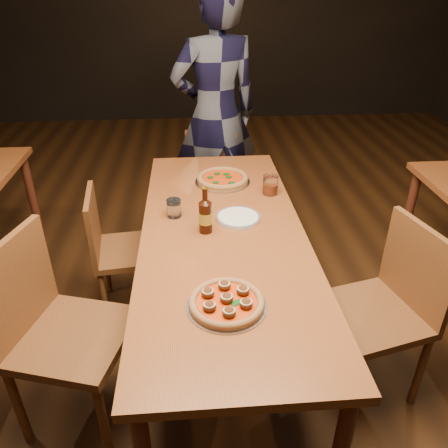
{
  "coord_description": "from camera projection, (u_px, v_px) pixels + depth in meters",
  "views": [
    {
      "loc": [
        -0.14,
        -1.83,
        1.85
      ],
      "look_at": [
        0.0,
        -0.05,
        0.82
      ],
      "focal_mm": 35.0,
      "sensor_mm": 36.0,
      "label": 1
    }
  ],
  "objects": [
    {
      "name": "ground",
      "position": [
        223.0,
        342.0,
        2.52
      ],
      "size": [
        9.0,
        9.0,
        0.0
      ],
      "primitive_type": "plane",
      "color": "black"
    },
    {
      "name": "table_main",
      "position": [
        223.0,
        244.0,
        2.18
      ],
      "size": [
        0.8,
        2.0,
        0.75
      ],
      "color": "brown",
      "rests_on": "ground"
    },
    {
      "name": "chair_main_nw",
      "position": [
        73.0,
        336.0,
        1.88
      ],
      "size": [
        0.57,
        0.57,
        0.99
      ],
      "primitive_type": null,
      "rotation": [
        0.0,
        0.0,
        1.29
      ],
      "color": "#572517",
      "rests_on": "ground"
    },
    {
      "name": "chair_main_sw",
      "position": [
        129.0,
        250.0,
        2.6
      ],
      "size": [
        0.43,
        0.43,
        0.84
      ],
      "primitive_type": null,
      "rotation": [
        0.0,
        0.0,
        1.69
      ],
      "color": "#572517",
      "rests_on": "ground"
    },
    {
      "name": "chair_main_e",
      "position": [
        372.0,
        313.0,
        2.04
      ],
      "size": [
        0.53,
        0.53,
        0.93
      ],
      "primitive_type": null,
      "rotation": [
        0.0,
        0.0,
        -1.33
      ],
      "color": "#572517",
      "rests_on": "ground"
    },
    {
      "name": "chair_end",
      "position": [
        207.0,
        189.0,
        3.32
      ],
      "size": [
        0.48,
        0.48,
        0.85
      ],
      "primitive_type": null,
      "rotation": [
        0.0,
        0.0,
        -0.24
      ],
      "color": "#572517",
      "rests_on": "ground"
    },
    {
      "name": "pizza_meatball",
      "position": [
        227.0,
        302.0,
        1.65
      ],
      "size": [
        0.31,
        0.31,
        0.06
      ],
      "rotation": [
        0.0,
        0.0,
        0.29
      ],
      "color": "#B7B7BF",
      "rests_on": "table_main"
    },
    {
      "name": "pizza_margherita",
      "position": [
        223.0,
        179.0,
        2.63
      ],
      "size": [
        0.33,
        0.33,
        0.04
      ],
      "rotation": [
        0.0,
        0.0,
        -0.03
      ],
      "color": "#B7B7BF",
      "rests_on": "table_main"
    },
    {
      "name": "plate_stack",
      "position": [
        238.0,
        218.0,
        2.23
      ],
      "size": [
        0.22,
        0.22,
        0.02
      ],
      "primitive_type": "cylinder",
      "color": "white",
      "rests_on": "table_main"
    },
    {
      "name": "beer_bottle",
      "position": [
        205.0,
        217.0,
        2.1
      ],
      "size": [
        0.07,
        0.07,
        0.23
      ],
      "rotation": [
        0.0,
        0.0,
        -0.03
      ],
      "color": "black",
      "rests_on": "table_main"
    },
    {
      "name": "water_glass",
      "position": [
        174.0,
        208.0,
        2.25
      ],
      "size": [
        0.08,
        0.08,
        0.09
      ],
      "primitive_type": "cylinder",
      "color": "white",
      "rests_on": "table_main"
    },
    {
      "name": "amber_glass",
      "position": [
        270.0,
        185.0,
        2.48
      ],
      "size": [
        0.09,
        0.09,
        0.11
      ],
      "primitive_type": "cylinder",
      "color": "maroon",
      "rests_on": "table_main"
    },
    {
      "name": "diner",
      "position": [
        216.0,
        115.0,
        3.27
      ],
      "size": [
        0.77,
        0.61,
        1.85
      ],
      "primitive_type": "imported",
      "rotation": [
        0.0,
        0.0,
        3.41
      ],
      "color": "black",
      "rests_on": "ground"
    }
  ]
}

